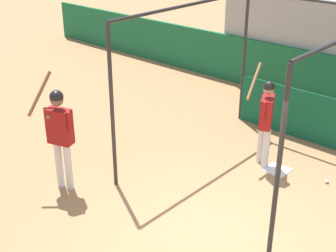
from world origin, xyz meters
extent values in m
plane|color=#A8754C|center=(0.00, 0.00, 0.00)|extent=(60.00, 60.00, 0.00)
cube|color=navy|center=(-3.58, 6.63, 1.39)|extent=(0.45, 0.40, 0.10)
cube|color=navy|center=(-3.58, 6.81, 1.62)|extent=(0.45, 0.06, 0.40)
cube|color=navy|center=(-3.03, 6.63, 1.39)|extent=(0.45, 0.40, 0.10)
cube|color=navy|center=(-3.03, 6.81, 1.62)|extent=(0.45, 0.06, 0.40)
cube|color=navy|center=(-2.48, 6.63, 1.39)|extent=(0.45, 0.40, 0.10)
cube|color=navy|center=(-2.48, 6.81, 1.62)|extent=(0.45, 0.06, 0.40)
cube|color=navy|center=(-1.92, 6.63, 1.39)|extent=(0.45, 0.40, 0.10)
cube|color=navy|center=(-1.92, 6.81, 1.62)|extent=(0.45, 0.06, 0.40)
cube|color=navy|center=(-1.38, 6.63, 1.39)|extent=(0.45, 0.40, 0.10)
cube|color=navy|center=(-1.38, 6.81, 1.62)|extent=(0.45, 0.06, 0.40)
cube|color=navy|center=(-3.58, 7.43, 1.79)|extent=(0.45, 0.40, 0.10)
cube|color=navy|center=(-3.58, 7.61, 2.02)|extent=(0.45, 0.06, 0.40)
cube|color=navy|center=(-3.03, 7.43, 1.79)|extent=(0.45, 0.40, 0.10)
cube|color=navy|center=(-3.03, 7.61, 2.02)|extent=(0.45, 0.06, 0.40)
cube|color=navy|center=(-2.48, 7.43, 1.79)|extent=(0.45, 0.40, 0.10)
cube|color=navy|center=(-2.48, 7.61, 2.02)|extent=(0.45, 0.06, 0.40)
cube|color=navy|center=(-1.92, 7.43, 1.79)|extent=(0.45, 0.40, 0.10)
cube|color=navy|center=(-1.92, 7.61, 2.02)|extent=(0.45, 0.06, 0.40)
cube|color=navy|center=(-3.03, 8.23, 2.19)|extent=(0.45, 0.40, 0.10)
cube|color=navy|center=(-2.48, 8.23, 2.19)|extent=(0.45, 0.40, 0.10)
cylinder|color=#282828|center=(-2.23, 0.03, 1.49)|extent=(0.07, 0.07, 2.97)
cylinder|color=#282828|center=(0.97, 0.03, 1.49)|extent=(0.07, 0.07, 2.97)
cylinder|color=#282828|center=(-2.23, 4.05, 1.49)|extent=(0.07, 0.07, 2.97)
cylinder|color=#282828|center=(-2.23, 2.04, 2.97)|extent=(0.06, 4.02, 0.06)
cylinder|color=#282828|center=(-0.63, 4.05, 2.97)|extent=(3.20, 0.06, 0.06)
cube|color=#0F5133|center=(-0.63, 4.03, 0.55)|extent=(3.13, 0.03, 1.10)
cube|color=white|center=(-0.28, 2.46, 0.01)|extent=(0.44, 0.44, 0.02)
cylinder|color=silver|center=(-0.53, 2.39, 0.41)|extent=(0.17, 0.17, 0.83)
cylinder|color=silver|center=(-0.73, 2.53, 0.41)|extent=(0.17, 0.17, 0.83)
cube|color=maroon|center=(-0.63, 2.46, 1.12)|extent=(0.41, 0.52, 0.59)
sphere|color=#A37556|center=(-0.63, 2.46, 1.58)|extent=(0.21, 0.21, 0.21)
sphere|color=black|center=(-0.63, 2.46, 1.63)|extent=(0.22, 0.22, 0.22)
cylinder|color=maroon|center=(-0.56, 2.22, 1.26)|extent=(0.09, 0.09, 0.32)
cylinder|color=maroon|center=(-0.78, 2.67, 1.26)|extent=(0.09, 0.09, 0.32)
cylinder|color=brown|center=(-1.03, 2.58, 1.62)|extent=(0.26, 0.74, 0.55)
sphere|color=brown|center=(-0.68, 2.68, 1.37)|extent=(0.08, 0.08, 0.08)
cylinder|color=silver|center=(-2.73, -0.62, 0.45)|extent=(0.16, 0.16, 0.90)
cylinder|color=silver|center=(-2.92, -0.68, 0.45)|extent=(0.16, 0.16, 0.90)
cube|color=maroon|center=(-2.83, -0.65, 1.21)|extent=(0.48, 0.35, 0.64)
sphere|color=brown|center=(-2.83, -0.65, 1.70)|extent=(0.22, 0.22, 0.22)
sphere|color=black|center=(-2.83, -0.65, 1.75)|extent=(0.24, 0.24, 0.24)
cylinder|color=maroon|center=(-2.60, -0.61, 1.36)|extent=(0.09, 0.09, 0.35)
cylinder|color=maroon|center=(-3.03, -0.76, 1.36)|extent=(0.09, 0.09, 0.35)
cylinder|color=brown|center=(-3.16, -0.76, 1.76)|extent=(0.12, 0.53, 0.72)
sphere|color=brown|center=(-2.92, -0.78, 1.41)|extent=(0.08, 0.08, 0.08)
sphere|color=white|center=(0.63, 2.66, 0.04)|extent=(0.07, 0.07, 0.07)
camera|label=1|loc=(3.41, -4.78, 4.57)|focal=50.00mm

